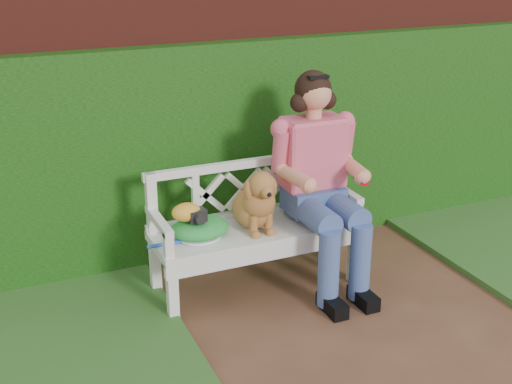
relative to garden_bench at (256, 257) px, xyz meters
name	(u,v)px	position (x,y,z in m)	size (l,w,h in m)	color
ground	(381,345)	(0.43, -1.02, -0.24)	(60.00, 60.00, 0.00)	#513221
brick_wall	(261,109)	(0.43, 0.88, 0.86)	(10.00, 0.30, 2.20)	maroon
ivy_hedge	(272,146)	(0.43, 0.66, 0.61)	(10.00, 0.18, 1.70)	#2B6418
garden_bench	(256,257)	(0.00, 0.00, 0.00)	(1.58, 0.60, 0.48)	white
seated_woman	(316,176)	(0.46, -0.02, 0.57)	(0.68, 0.91, 1.62)	#D54967
dog	(255,198)	(-0.02, -0.02, 0.47)	(0.31, 0.42, 0.47)	#B77536
tennis_racket	(197,238)	(-0.46, -0.04, 0.25)	(0.54, 0.23, 0.03)	silver
green_bag	(200,228)	(-0.42, 0.00, 0.31)	(0.41, 0.32, 0.14)	#206621
camera_item	(197,215)	(-0.45, -0.03, 0.42)	(0.12, 0.09, 0.08)	black
baseball_glove	(186,212)	(-0.52, 0.00, 0.44)	(0.20, 0.15, 0.13)	gold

